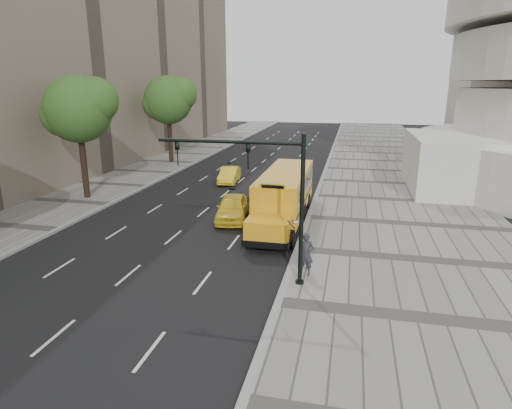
% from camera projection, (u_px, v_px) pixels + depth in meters
% --- Properties ---
extents(ground, '(140.00, 140.00, 0.00)m').
position_uv_depth(ground, '(218.00, 213.00, 28.27)').
color(ground, black).
rests_on(ground, ground).
extents(sidewalk_museum, '(12.00, 140.00, 0.15)m').
position_uv_depth(sidewalk_museum, '(408.00, 224.00, 25.71)').
color(sidewalk_museum, gray).
rests_on(sidewalk_museum, ground).
extents(sidewalk_far, '(6.00, 140.00, 0.15)m').
position_uv_depth(sidewalk_far, '(71.00, 202.00, 30.57)').
color(sidewalk_far, gray).
rests_on(sidewalk_far, ground).
extents(curb_museum, '(0.30, 140.00, 0.15)m').
position_uv_depth(curb_museum, '(308.00, 218.00, 26.98)').
color(curb_museum, gray).
rests_on(curb_museum, ground).
extents(curb_far, '(0.30, 140.00, 0.15)m').
position_uv_depth(curb_far, '(109.00, 205.00, 29.94)').
color(curb_far, gray).
rests_on(curb_far, ground).
extents(tree_b, '(5.27, 4.68, 8.86)m').
position_uv_depth(tree_b, '(79.00, 109.00, 29.89)').
color(tree_b, black).
rests_on(tree_b, ground).
extents(tree_c, '(5.57, 4.95, 9.09)m').
position_uv_depth(tree_c, '(169.00, 100.00, 44.27)').
color(tree_c, black).
rests_on(tree_c, ground).
extents(school_bus, '(2.96, 11.56, 3.19)m').
position_uv_depth(school_bus, '(285.00, 192.00, 26.57)').
color(school_bus, gold).
rests_on(school_bus, ground).
extents(taxi_near, '(2.56, 4.79, 1.55)m').
position_uv_depth(taxi_near, '(232.00, 208.00, 26.71)').
color(taxi_near, yellow).
rests_on(taxi_near, ground).
extents(taxi_far, '(1.83, 4.17, 1.33)m').
position_uv_depth(taxi_far, '(229.00, 175.00, 36.81)').
color(taxi_far, yellow).
rests_on(taxi_far, ground).
extents(pedestrian, '(0.76, 0.55, 1.91)m').
position_uv_depth(pedestrian, '(306.00, 254.00, 18.55)').
color(pedestrian, '#2E2D34').
rests_on(pedestrian, sidewalk_museum).
extents(traffic_signal, '(6.18, 0.36, 6.40)m').
position_uv_depth(traffic_signal, '(267.00, 190.00, 17.22)').
color(traffic_signal, black).
rests_on(traffic_signal, ground).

